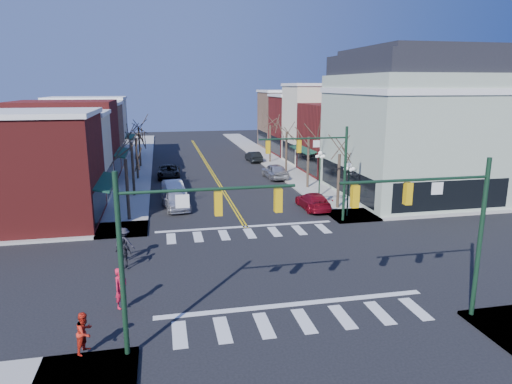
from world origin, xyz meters
TOP-DOWN VIEW (x-y plane):
  - ground at (0.00, 0.00)m, footprint 160.00×160.00m
  - sidewalk_left at (-8.75, 20.00)m, footprint 3.50×70.00m
  - sidewalk_right at (8.75, 20.00)m, footprint 3.50×70.00m
  - bldg_left_brick_a at (-15.50, 11.75)m, footprint 10.00×8.50m
  - bldg_left_stucco_a at (-15.50, 19.50)m, footprint 10.00×7.00m
  - bldg_left_brick_b at (-15.50, 27.50)m, footprint 10.00×9.00m
  - bldg_left_tan at (-15.50, 35.75)m, footprint 10.00×7.50m
  - bldg_left_stucco_b at (-15.50, 43.50)m, footprint 10.00×8.00m
  - bldg_right_brick_a at (15.50, 25.75)m, footprint 10.00×8.50m
  - bldg_right_stucco at (15.50, 33.50)m, footprint 10.00×7.00m
  - bldg_right_brick_b at (15.50, 41.00)m, footprint 10.00×8.00m
  - bldg_right_tan at (15.50, 49.00)m, footprint 10.00×8.00m
  - victorian_corner at (16.50, 14.50)m, footprint 12.25×14.25m
  - traffic_mast_near_left at (-5.55, -7.40)m, footprint 6.60×0.28m
  - traffic_mast_near_right at (5.55, -7.40)m, footprint 6.60×0.28m
  - traffic_mast_far_right at (5.55, 7.40)m, footprint 6.60×0.28m
  - lamppost_corner at (8.20, 8.50)m, footprint 0.36×0.36m
  - lamppost_midblock at (8.20, 15.00)m, footprint 0.36×0.36m
  - tree_left_a at (-8.40, 11.00)m, footprint 0.24×0.24m
  - tree_left_b at (-8.40, 19.00)m, footprint 0.24×0.24m
  - tree_left_c at (-8.40, 27.00)m, footprint 0.24×0.24m
  - tree_left_d at (-8.40, 35.00)m, footprint 0.24×0.24m
  - tree_right_a at (8.40, 11.00)m, footprint 0.24×0.24m
  - tree_right_b at (8.40, 19.00)m, footprint 0.24×0.24m
  - tree_right_c at (8.40, 27.00)m, footprint 0.24×0.24m
  - tree_right_d at (8.40, 35.00)m, footprint 0.24×0.24m
  - car_left_near at (-4.80, 13.88)m, footprint 2.56×4.99m
  - car_left_mid at (-4.80, 17.98)m, footprint 2.24×4.81m
  - car_left_far at (-5.04, 27.22)m, footprint 2.57×5.23m
  - car_right_near at (6.40, 11.43)m, footprint 1.99×4.80m
  - car_right_mid at (6.40, 24.52)m, footprint 2.38×5.09m
  - car_right_far at (6.40, 36.10)m, footprint 1.75×4.30m
  - pedestrian_red_a at (-7.88, -3.53)m, footprint 0.78×0.83m
  - pedestrian_red_b at (-8.95, -6.97)m, footprint 0.90×0.98m
  - pedestrian_dark_a at (-8.12, 1.42)m, footprint 1.06×0.83m
  - pedestrian_dark_b at (-8.14, 2.78)m, footprint 1.37×1.13m

SIDE VIEW (x-z plane):
  - ground at x=0.00m, z-range 0.00..0.00m
  - sidewalk_left at x=-8.75m, z-range 0.00..0.15m
  - sidewalk_right at x=8.75m, z-range 0.00..0.15m
  - car_right_far at x=6.40m, z-range 0.00..1.39m
  - car_right_near at x=6.40m, z-range 0.00..1.39m
  - car_left_far at x=-5.04m, z-range 0.00..1.43m
  - car_left_mid at x=-4.80m, z-range 0.00..1.53m
  - car_left_near at x=-4.80m, z-range 0.00..1.62m
  - car_right_mid at x=6.40m, z-range 0.00..1.68m
  - pedestrian_red_b at x=-8.95m, z-range 0.15..1.78m
  - pedestrian_dark_a at x=-8.12m, z-range 0.15..1.84m
  - pedestrian_dark_b at x=-8.14m, z-range 0.15..2.00m
  - pedestrian_red_a at x=-7.88m, z-range 0.15..2.06m
  - tree_left_c at x=-8.40m, z-range 0.00..4.55m
  - tree_right_a at x=8.40m, z-range 0.00..4.62m
  - tree_left_a at x=-8.40m, z-range 0.00..4.76m
  - tree_right_c at x=8.40m, z-range 0.00..4.83m
  - tree_left_d at x=-8.40m, z-range 0.00..4.90m
  - tree_right_d at x=8.40m, z-range 0.00..4.97m
  - tree_left_b at x=-8.40m, z-range 0.00..5.04m
  - tree_right_b at x=8.40m, z-range 0.00..5.18m
  - lamppost_corner at x=8.20m, z-range 0.80..5.13m
  - lamppost_midblock at x=8.20m, z-range 0.80..5.13m
  - bldg_left_stucco_a at x=-15.50m, z-range 0.00..7.50m
  - bldg_left_tan at x=-15.50m, z-range 0.00..7.80m
  - bldg_left_brick_a at x=-15.50m, z-range 0.00..8.00m
  - bldg_right_brick_a at x=15.50m, z-range 0.00..8.00m
  - bldg_left_stucco_b at x=-15.50m, z-range 0.00..8.20m
  - bldg_left_brick_b at x=-15.50m, z-range 0.00..8.50m
  - bldg_right_brick_b at x=15.50m, z-range 0.00..8.50m
  - bldg_right_tan at x=15.50m, z-range 0.00..9.00m
  - traffic_mast_near_left at x=-5.55m, z-range 1.11..8.31m
  - traffic_mast_near_right at x=5.55m, z-range 1.11..8.31m
  - traffic_mast_far_right at x=5.55m, z-range 1.11..8.31m
  - bldg_right_stucco at x=15.50m, z-range 0.00..10.00m
  - victorian_corner at x=16.50m, z-range 0.01..13.31m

